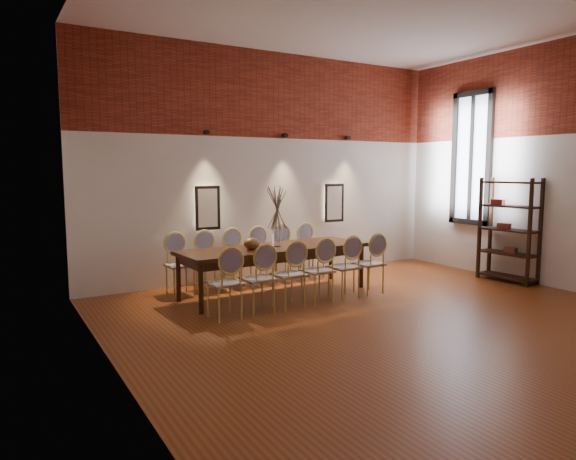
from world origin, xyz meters
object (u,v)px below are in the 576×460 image
chair_far_f (311,251)px  bowl (252,243)px  chair_near_b (258,279)px  chair_near_f (369,264)px  vase (277,237)px  chair_near_d (317,271)px  chair_far_a (180,265)px  chair_near_a (224,283)px  shelving_rack (509,230)px  chair_far_d (264,256)px  dining_table (275,270)px  chair_near_c (289,274)px  book (260,246)px  chair_far_e (288,253)px  chair_far_b (210,262)px  chair_near_e (344,267)px  chair_far_c (238,259)px

chair_far_f → bowl: chair_far_f is taller
chair_near_b → chair_near_f: (2.01, 0.10, 0.00)m
chair_near_f → vase: size_ratio=3.13×
chair_near_b → chair_near_d: (1.00, 0.05, 0.00)m
chair_far_a → vase: bearing=149.4°
chair_near_a → shelving_rack: bearing=-7.6°
chair_near_f → chair_far_d: same height
dining_table → chair_near_c: size_ratio=3.21×
chair_far_a → bowl: 1.21m
chair_near_a → book: bearing=39.3°
chair_far_e → shelving_rack: (3.23, -2.05, 0.43)m
chair_far_a → book: size_ratio=3.62×
chair_far_b → chair_far_f: 2.01m
chair_far_b → chair_near_f: bearing=142.7°
chair_near_b → bowl: (0.27, 0.73, 0.37)m
chair_near_b → shelving_rack: bearing=-8.4°
chair_near_f → chair_far_e: size_ratio=1.00×
chair_far_f → bowl: bearing=25.6°
chair_far_f → chair_near_a: bearing=31.3°
chair_far_b → chair_far_d: bearing=-180.0°
dining_table → chair_near_d: (0.29, -0.75, 0.09)m
vase → chair_far_a: bearing=152.4°
chair_near_a → chair_near_b: bearing=0.0°
vase → chair_near_e: bearing=-43.9°
chair_near_e → chair_far_d: bearing=108.2°
chair_near_d → bowl: size_ratio=3.92×
chair_near_d → chair_near_e: bearing=0.0°
chair_far_c → dining_table: bearing=108.2°
chair_near_c → chair_near_e: size_ratio=1.00×
chair_near_e → chair_far_e: bearing=90.0°
chair_near_f → shelving_rack: bearing=-14.6°
chair_near_a → vase: (1.25, 0.83, 0.43)m
chair_near_e → chair_far_d: same height
book → chair_far_f: bearing=27.9°
chair_near_b → chair_far_c: bearing=71.8°
chair_near_a → chair_near_c: same height
chair_near_f → chair_far_b: same height
chair_near_c → chair_far_b: same height
vase → dining_table: bearing=-177.0°
chair_near_a → chair_near_d: bearing=0.0°
chair_near_c → chair_far_e: 1.83m
chair_near_a → chair_far_c: same height
chair_near_c → chair_far_e: (0.93, 1.58, 0.00)m
chair_near_b → vase: (0.75, 0.80, 0.43)m
vase → bowl: vase is taller
chair_near_b → chair_near_d: size_ratio=1.00×
chair_near_e → shelving_rack: 3.22m
chair_near_b → book: bearing=58.1°
book → chair_far_c: bearing=94.5°
chair_near_c → chair_near_d: bearing=-0.0°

